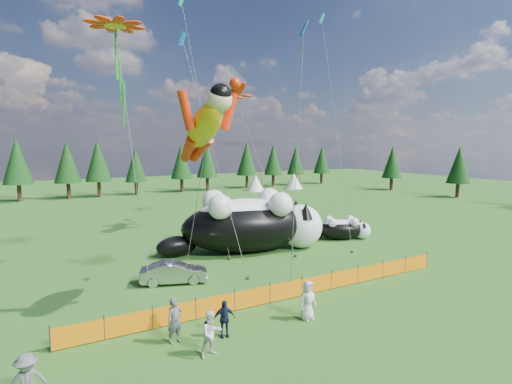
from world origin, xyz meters
The scene contains 19 objects.
ground centered at (0.00, 0.00, 0.00)m, with size 160.00×160.00×0.00m, color #0F3B0A.
safety_fence centered at (0.00, -3.00, 0.50)m, with size 22.06×0.06×1.10m.
tree_line centered at (0.00, 45.00, 4.00)m, with size 90.00×4.00×8.00m, color black, non-canonical shape.
festival_tents centered at (11.00, 40.00, 1.40)m, with size 50.00×3.20×2.80m, color white, non-canonical shape.
cat_large centered at (3.02, 6.28, 2.20)m, with size 12.64×6.61×4.62m.
cat_small centered at (11.64, 5.81, 0.93)m, with size 5.15×3.34×1.96m.
car centered at (-4.35, 2.29, 0.64)m, with size 1.35×3.87×1.27m, color #AEAEB2.
spectator_a centered at (-6.49, -4.61, 0.95)m, with size 0.69×0.45×1.89m, color #525357.
spectator_b centered at (-5.58, -6.26, 0.90)m, with size 0.87×0.51×1.80m, color silver.
spectator_c centered at (-4.51, -5.10, 0.79)m, with size 0.93×0.48×1.59m, color #121A34.
spectator_d centered at (-11.72, -6.56, 0.93)m, with size 1.20×0.62×1.86m, color #525357.
spectator_e centered at (-0.43, -5.46, 0.92)m, with size 0.90×0.59×1.84m, color silver.
superhero_kite centered at (-4.07, -2.02, 8.93)m, with size 4.26×7.40×11.57m.
gecko_kite centered at (5.23, 14.10, 12.61)m, with size 3.65×14.33×16.50m.
flower_kite centered at (-7.29, 1.27, 13.71)m, with size 3.45×6.01×14.37m.
diamond_kite_a centered at (-2.56, 4.82, 14.09)m, with size 2.87×4.82×15.68m.
diamond_kite_b centered at (12.44, 10.14, 18.62)m, with size 3.91×8.88×21.33m.
diamond_kite_c centered at (1.80, -1.71, 13.66)m, with size 1.01×1.15×15.01m.
diamond_kite_d centered at (-0.57, 10.53, 18.02)m, with size 1.61×6.39×20.03m.
Camera 1 is at (-11.14, -19.78, 8.12)m, focal length 28.00 mm.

